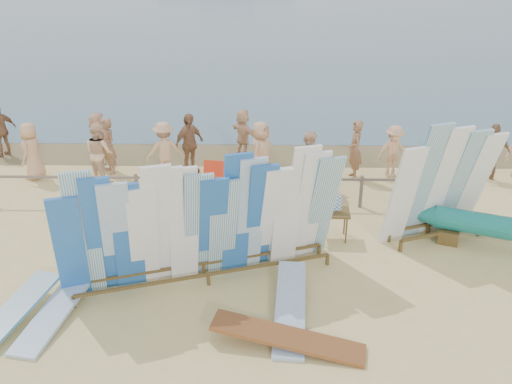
{
  "coord_description": "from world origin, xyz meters",
  "views": [
    {
      "loc": [
        1.47,
        -10.21,
        6.33
      ],
      "look_at": [
        1.23,
        1.41,
        1.13
      ],
      "focal_mm": 38.0,
      "sensor_mm": 36.0,
      "label": 1
    }
  ],
  "objects_px": {
    "stroller": "(325,182)",
    "beachgoer_11": "(99,141)",
    "beachgoer_5": "(243,133)",
    "beachgoer_3": "(165,150)",
    "main_surfboard_rack": "(205,225)",
    "beach_chair_right": "(259,182)",
    "beachgoer_0": "(32,151)",
    "beach_chair_left": "(212,186)",
    "beachgoer_9": "(393,152)",
    "beachgoer_2": "(99,153)",
    "vendor_table": "(331,224)",
    "beachgoer_extra_1": "(1,130)",
    "beachgoer_7": "(355,150)",
    "beachgoer_1": "(108,146)",
    "flat_board_e": "(7,331)",
    "flat_board_a": "(61,312)",
    "side_surfboard_rack": "(441,187)",
    "beachgoer_10": "(493,152)",
    "flat_board_b": "(290,313)",
    "beachgoer_8": "(309,161)",
    "beachgoer_6": "(261,152)",
    "beachgoer_4": "(189,144)",
    "flat_board_c": "(287,346)"
  },
  "relations": [
    {
      "from": "side_surfboard_rack",
      "to": "beachgoer_4",
      "type": "bearing_deg",
      "value": 126.12
    },
    {
      "from": "vendor_table",
      "to": "beachgoer_11",
      "type": "xyz_separation_m",
      "value": [
        -6.76,
        4.48,
        0.52
      ]
    },
    {
      "from": "vendor_table",
      "to": "flat_board_c",
      "type": "xyz_separation_m",
      "value": [
        -1.14,
        -3.92,
        -0.38
      ]
    },
    {
      "from": "stroller",
      "to": "beachgoer_10",
      "type": "xyz_separation_m",
      "value": [
        5.05,
        1.23,
        0.46
      ]
    },
    {
      "from": "vendor_table",
      "to": "beachgoer_3",
      "type": "bearing_deg",
      "value": 143.14
    },
    {
      "from": "beachgoer_4",
      "to": "beachgoer_5",
      "type": "relative_size",
      "value": 1.18
    },
    {
      "from": "beachgoer_extra_1",
      "to": "beachgoer_7",
      "type": "bearing_deg",
      "value": 117.01
    },
    {
      "from": "stroller",
      "to": "beachgoer_11",
      "type": "bearing_deg",
      "value": 161.69
    },
    {
      "from": "beach_chair_left",
      "to": "beachgoer_6",
      "type": "distance_m",
      "value": 1.83
    },
    {
      "from": "main_surfboard_rack",
      "to": "beachgoer_2",
      "type": "bearing_deg",
      "value": 106.69
    },
    {
      "from": "beachgoer_3",
      "to": "flat_board_e",
      "type": "bearing_deg",
      "value": 58.17
    },
    {
      "from": "beachgoer_9",
      "to": "beachgoer_3",
      "type": "distance_m",
      "value": 6.86
    },
    {
      "from": "beachgoer_4",
      "to": "beachgoer_0",
      "type": "relative_size",
      "value": 1.09
    },
    {
      "from": "beachgoer_7",
      "to": "flat_board_b",
      "type": "bearing_deg",
      "value": -19.08
    },
    {
      "from": "beachgoer_1",
      "to": "beachgoer_2",
      "type": "relative_size",
      "value": 0.96
    },
    {
      "from": "side_surfboard_rack",
      "to": "beachgoer_11",
      "type": "height_order",
      "value": "side_surfboard_rack"
    },
    {
      "from": "beachgoer_5",
      "to": "beachgoer_11",
      "type": "relative_size",
      "value": 0.88
    },
    {
      "from": "beachgoer_extra_1",
      "to": "beachgoer_2",
      "type": "xyz_separation_m",
      "value": [
        3.86,
        -2.06,
        -0.0
      ]
    },
    {
      "from": "beachgoer_extra_1",
      "to": "beachgoer_3",
      "type": "xyz_separation_m",
      "value": [
        5.73,
        -1.76,
        -0.03
      ]
    },
    {
      "from": "vendor_table",
      "to": "beachgoer_8",
      "type": "height_order",
      "value": "beachgoer_8"
    },
    {
      "from": "beachgoer_11",
      "to": "beachgoer_3",
      "type": "bearing_deg",
      "value": -137.18
    },
    {
      "from": "beachgoer_0",
      "to": "beachgoer_10",
      "type": "bearing_deg",
      "value": 99.1
    },
    {
      "from": "beachgoer_0",
      "to": "beach_chair_right",
      "type": "bearing_deg",
      "value": 92.5
    },
    {
      "from": "beach_chair_left",
      "to": "beachgoer_9",
      "type": "height_order",
      "value": "beachgoer_9"
    },
    {
      "from": "main_surfboard_rack",
      "to": "beach_chair_right",
      "type": "distance_m",
      "value": 4.96
    },
    {
      "from": "beachgoer_9",
      "to": "flat_board_a",
      "type": "bearing_deg",
      "value": -153.12
    },
    {
      "from": "beachgoer_4",
      "to": "beachgoer_7",
      "type": "distance_m",
      "value": 5.0
    },
    {
      "from": "main_surfboard_rack",
      "to": "beachgoer_4",
      "type": "distance_m",
      "value": 6.09
    },
    {
      "from": "flat_board_c",
      "to": "beachgoer_7",
      "type": "xyz_separation_m",
      "value": [
        2.23,
        7.72,
        0.9
      ]
    },
    {
      "from": "beachgoer_extra_1",
      "to": "beachgoer_11",
      "type": "height_order",
      "value": "beachgoer_11"
    },
    {
      "from": "stroller",
      "to": "beachgoer_0",
      "type": "xyz_separation_m",
      "value": [
        -8.64,
        1.08,
        0.46
      ]
    },
    {
      "from": "beachgoer_5",
      "to": "beachgoer_2",
      "type": "xyz_separation_m",
      "value": [
        -4.14,
        -2.27,
        0.1
      ]
    },
    {
      "from": "flat_board_b",
      "to": "beachgoer_0",
      "type": "xyz_separation_m",
      "value": [
        -7.48,
        6.59,
        0.86
      ]
    },
    {
      "from": "beachgoer_5",
      "to": "beachgoer_3",
      "type": "height_order",
      "value": "beachgoer_3"
    },
    {
      "from": "beachgoer_5",
      "to": "beachgoer_10",
      "type": "bearing_deg",
      "value": -143.9
    },
    {
      "from": "main_surfboard_rack",
      "to": "beach_chair_right",
      "type": "relative_size",
      "value": 7.29
    },
    {
      "from": "beachgoer_6",
      "to": "beachgoer_5",
      "type": "bearing_deg",
      "value": 39.76
    },
    {
      "from": "flat_board_e",
      "to": "beachgoer_1",
      "type": "height_order",
      "value": "beachgoer_1"
    },
    {
      "from": "beachgoer_5",
      "to": "vendor_table",
      "type": "bearing_deg",
      "value": 162.69
    },
    {
      "from": "flat_board_a",
      "to": "beach_chair_right",
      "type": "relative_size",
      "value": 3.48
    },
    {
      "from": "beachgoer_8",
      "to": "beachgoer_7",
      "type": "xyz_separation_m",
      "value": [
        1.41,
        0.84,
        0.03
      ]
    },
    {
      "from": "beachgoer_1",
      "to": "beachgoer_7",
      "type": "relative_size",
      "value": 0.96
    },
    {
      "from": "flat_board_b",
      "to": "stroller",
      "type": "distance_m",
      "value": 5.64
    },
    {
      "from": "flat_board_a",
      "to": "beachgoer_11",
      "type": "bearing_deg",
      "value": 109.84
    },
    {
      "from": "beachgoer_10",
      "to": "beachgoer_5",
      "type": "height_order",
      "value": "beachgoer_10"
    },
    {
      "from": "beachgoer_7",
      "to": "beachgoer_11",
      "type": "bearing_deg",
      "value": -96.4
    },
    {
      "from": "beachgoer_9",
      "to": "beachgoer_5",
      "type": "xyz_separation_m",
      "value": [
        -4.58,
        1.76,
        -0.01
      ]
    },
    {
      "from": "flat_board_e",
      "to": "flat_board_a",
      "type": "relative_size",
      "value": 1.0
    },
    {
      "from": "flat_board_b",
      "to": "beachgoer_2",
      "type": "xyz_separation_m",
      "value": [
        -5.39,
        6.39,
        0.9
      ]
    },
    {
      "from": "beachgoer_2",
      "to": "beachgoer_11",
      "type": "bearing_deg",
      "value": -34.76
    }
  ]
}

